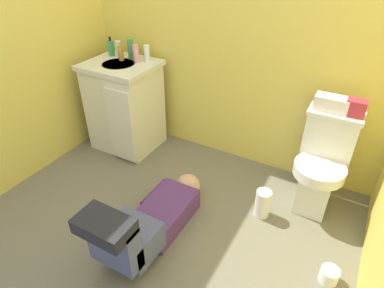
# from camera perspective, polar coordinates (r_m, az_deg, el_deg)

# --- Properties ---
(ground_plane) EXTENTS (3.07, 2.95, 0.04)m
(ground_plane) POSITION_cam_1_polar(r_m,az_deg,el_deg) (2.50, -4.24, -12.83)
(ground_plane) COLOR #6D6854
(wall_back) EXTENTS (2.73, 0.08, 2.40)m
(wall_back) POSITION_cam_1_polar(r_m,az_deg,el_deg) (2.69, 7.23, 20.68)
(wall_back) COLOR #E2CB52
(wall_back) RESTS_ON ground_plane
(wall_left) EXTENTS (0.08, 1.95, 2.40)m
(wall_left) POSITION_cam_1_polar(r_m,az_deg,el_deg) (2.79, -30.15, 17.14)
(wall_left) COLOR #E2CB52
(wall_left) RESTS_ON ground_plane
(toilet) EXTENTS (0.36, 0.46, 0.75)m
(toilet) POSITION_cam_1_polar(r_m,az_deg,el_deg) (2.53, 21.63, -3.27)
(toilet) COLOR silver
(toilet) RESTS_ON ground_plane
(vanity_cabinet) EXTENTS (0.60, 0.53, 0.82)m
(vanity_cabinet) POSITION_cam_1_polar(r_m,az_deg,el_deg) (3.10, -11.57, 6.57)
(vanity_cabinet) COLOR beige
(vanity_cabinet) RESTS_ON ground_plane
(faucet) EXTENTS (0.02, 0.02, 0.10)m
(faucet) POSITION_cam_1_polar(r_m,az_deg,el_deg) (3.03, -10.80, 15.33)
(faucet) COLOR silver
(faucet) RESTS_ON vanity_cabinet
(person_plumber) EXTENTS (0.39, 1.06, 0.52)m
(person_plumber) POSITION_cam_1_polar(r_m,az_deg,el_deg) (2.23, -7.60, -13.10)
(person_plumber) COLOR #512D6B
(person_plumber) RESTS_ON ground_plane
(tissue_box) EXTENTS (0.22, 0.11, 0.10)m
(tissue_box) POSITION_cam_1_polar(r_m,az_deg,el_deg) (2.40, 23.10, 6.50)
(tissue_box) COLOR silver
(tissue_box) RESTS_ON toilet
(toiletry_bag) EXTENTS (0.12, 0.09, 0.11)m
(toiletry_bag) POSITION_cam_1_polar(r_m,az_deg,el_deg) (2.40, 26.59, 5.65)
(toiletry_bag) COLOR #B22D3F
(toiletry_bag) RESTS_ON toilet
(soap_dispenser) EXTENTS (0.06, 0.06, 0.17)m
(soap_dispenser) POSITION_cam_1_polar(r_m,az_deg,el_deg) (3.13, -13.89, 15.90)
(soap_dispenser) COLOR #3D9261
(soap_dispenser) RESTS_ON vanity_cabinet
(bottle_clear) EXTENTS (0.05, 0.05, 0.14)m
(bottle_clear) POSITION_cam_1_polar(r_m,az_deg,el_deg) (3.08, -12.66, 15.80)
(bottle_clear) COLOR silver
(bottle_clear) RESTS_ON vanity_cabinet
(bottle_amber) EXTENTS (0.04, 0.04, 0.13)m
(bottle_amber) POSITION_cam_1_polar(r_m,az_deg,el_deg) (2.99, -12.26, 15.23)
(bottle_amber) COLOR gold
(bottle_amber) RESTS_ON vanity_cabinet
(bottle_green) EXTENTS (0.06, 0.06, 0.18)m
(bottle_green) POSITION_cam_1_polar(r_m,az_deg,el_deg) (3.00, -10.56, 15.96)
(bottle_green) COLOR #4A9C52
(bottle_green) RESTS_ON vanity_cabinet
(bottle_pink) EXTENTS (0.05, 0.05, 0.15)m
(bottle_pink) POSITION_cam_1_polar(r_m,az_deg,el_deg) (2.92, -9.74, 15.25)
(bottle_pink) COLOR pink
(bottle_pink) RESTS_ON vanity_cabinet
(bottle_white) EXTENTS (0.05, 0.05, 0.14)m
(bottle_white) POSITION_cam_1_polar(r_m,az_deg,el_deg) (2.93, -7.85, 15.37)
(bottle_white) COLOR white
(bottle_white) RESTS_ON vanity_cabinet
(paper_towel_roll) EXTENTS (0.11, 0.11, 0.22)m
(paper_towel_roll) POSITION_cam_1_polar(r_m,az_deg,el_deg) (2.47, 12.17, -10.06)
(paper_towel_roll) COLOR white
(paper_towel_roll) RESTS_ON ground_plane
(toilet_paper_roll) EXTENTS (0.11, 0.11, 0.10)m
(toilet_paper_roll) POSITION_cam_1_polar(r_m,az_deg,el_deg) (2.26, 22.71, -20.30)
(toilet_paper_roll) COLOR white
(toilet_paper_roll) RESTS_ON ground_plane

